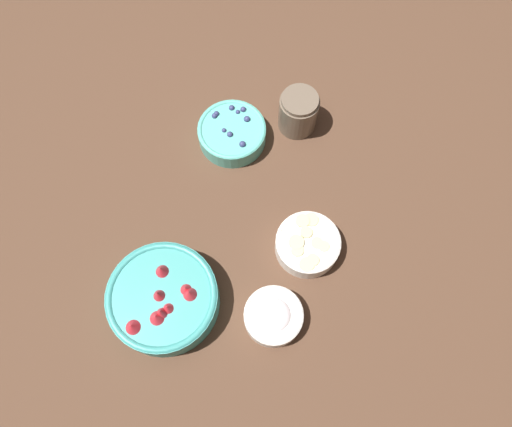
% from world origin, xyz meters
% --- Properties ---
extents(ground_plane, '(4.00, 4.00, 0.00)m').
position_xyz_m(ground_plane, '(0.00, 0.00, 0.00)').
color(ground_plane, '#4C3323').
extents(bowl_strawberries, '(0.22, 0.22, 0.09)m').
position_xyz_m(bowl_strawberries, '(0.26, -0.13, 0.04)').
color(bowl_strawberries, teal).
rests_on(bowl_strawberries, ground_plane).
extents(bowl_blueberries, '(0.16, 0.16, 0.05)m').
position_xyz_m(bowl_blueberries, '(-0.15, -0.08, 0.03)').
color(bowl_blueberries, '#56B7A8').
rests_on(bowl_blueberries, ground_plane).
extents(bowl_bananas, '(0.14, 0.14, 0.05)m').
position_xyz_m(bowl_bananas, '(0.08, 0.13, 0.03)').
color(bowl_bananas, white).
rests_on(bowl_bananas, ground_plane).
extents(bowl_cream, '(0.12, 0.12, 0.05)m').
position_xyz_m(bowl_cream, '(0.24, 0.09, 0.03)').
color(bowl_cream, silver).
rests_on(bowl_cream, ground_plane).
extents(jar_chocolate, '(0.09, 0.09, 0.10)m').
position_xyz_m(jar_chocolate, '(-0.22, 0.06, 0.05)').
color(jar_chocolate, brown).
rests_on(jar_chocolate, ground_plane).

